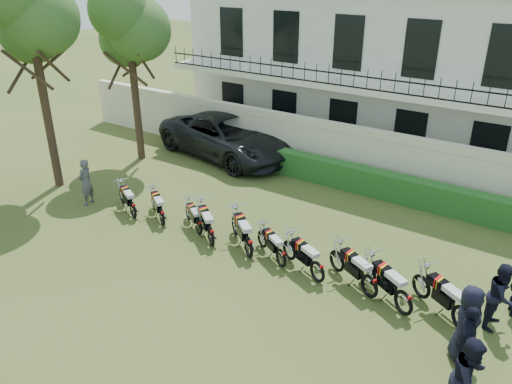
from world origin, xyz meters
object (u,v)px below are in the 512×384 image
motorcycle_0 (133,206)px  suv (227,136)px  officer_1 (469,380)px  officer_3 (467,323)px  motorcycle_1 (162,213)px  motorcycle_7 (370,281)px  motorcycle_3 (211,232)px  officer_4 (501,296)px  motorcycle_2 (199,224)px  motorcycle_5 (281,254)px  motorcycle_9 (463,313)px  inspector (86,182)px  tree_west_near (129,22)px  motorcycle_8 (404,297)px  officer_2 (466,341)px  tree_west_mid (28,8)px  motorcycle_6 (318,267)px  motorcycle_4 (249,242)px

motorcycle_0 → suv: bearing=34.4°
officer_1 → officer_3: (-0.43, 1.68, -0.01)m
motorcycle_1 → suv: suv is taller
motorcycle_0 → motorcycle_7: (8.53, 0.35, 0.04)m
motorcycle_3 → officer_4: 8.19m
motorcycle_2 → motorcycle_5: motorcycle_5 is taller
motorcycle_9 → officer_3: 0.99m
inspector → officer_4: bearing=82.2°
officer_4 → tree_west_near: bearing=84.2°
motorcycle_8 → tree_west_near: bearing=103.0°
tree_west_near → officer_2: (15.29, -5.35, -5.03)m
tree_west_mid → motorcycle_6: (11.62, -0.12, -6.18)m
inspector → officer_1: officer_1 is taller
motorcycle_4 → inspector: 7.03m
motorcycle_7 → motorcycle_8: size_ratio=1.00×
motorcycle_5 → motorcycle_7: bearing=-58.6°
motorcycle_9 → tree_west_mid: bearing=121.8°
motorcycle_3 → motorcycle_8: size_ratio=0.90×
motorcycle_8 → officer_1: (2.03, -2.37, 0.41)m
officer_4 → motorcycle_9: bearing=143.3°
motorcycle_7 → officer_3: 2.76m
motorcycle_0 → motorcycle_3: size_ratio=1.03×
tree_west_near → officer_1: tree_west_near is taller
motorcycle_8 → tree_west_mid: bearing=119.4°
motorcycle_2 → motorcycle_9: bearing=-58.2°
officer_2 → motorcycle_8: bearing=52.6°
tree_west_near → motorcycle_9: bearing=-14.8°
tree_west_near → officer_2: size_ratio=4.59×
tree_west_mid → motorcycle_4: 11.17m
motorcycle_6 → officer_4: 4.57m
tree_west_mid → tree_west_near: tree_west_mid is taller
tree_west_mid → officer_3: bearing=-3.1°
inspector → officer_3: bearing=75.6°
tree_west_mid → motorcycle_7: (13.09, 0.03, -6.15)m
motorcycle_5 → motorcycle_6: bearing=-63.6°
motorcycle_8 → officer_2: bearing=-94.9°
suv → officer_4: 13.77m
officer_2 → tree_west_mid: bearing=82.6°
officer_4 → officer_3: bearing=171.1°
officer_2 → motorcycle_9: bearing=11.3°
motorcycle_8 → officer_1: officer_1 is taller
tree_west_mid → motorcycle_2: (7.21, 0.05, -6.24)m
motorcycle_1 → motorcycle_8: motorcycle_8 is taller
officer_1 → motorcycle_8: bearing=57.0°
motorcycle_0 → motorcycle_9: bearing=-62.2°
motorcycle_2 → officer_2: (8.57, -1.40, 0.43)m
suv → motorcycle_1: bearing=-150.9°
motorcycle_1 → officer_1: bearing=-69.9°
tree_west_near → motorcycle_4: bearing=-25.2°
tree_west_mid → tree_west_near: bearing=82.9°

